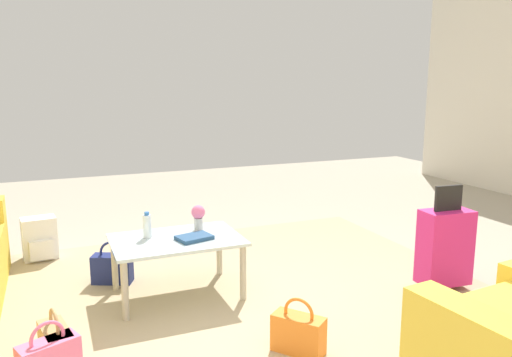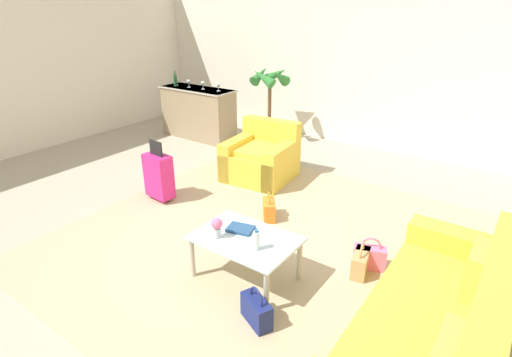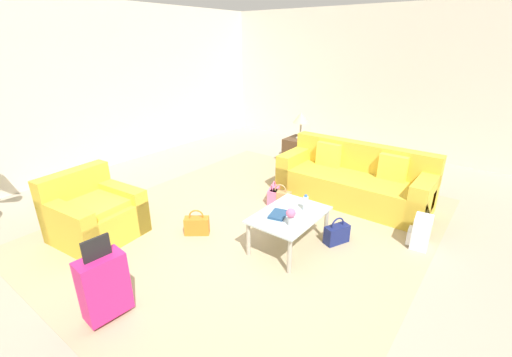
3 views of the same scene
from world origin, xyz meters
TOP-DOWN VIEW (x-y plane):
  - ground_plane at (0.00, 0.00)m, footprint 12.00×12.00m
  - area_rug at (0.60, 0.20)m, footprint 5.20×4.40m
  - coffee_table at (0.40, -0.50)m, footprint 0.98×0.67m
  - water_bottle at (0.60, -0.60)m, footprint 0.06×0.06m
  - coffee_table_book at (0.28, -0.42)m, footprint 0.29×0.24m
  - flower_vase at (0.18, -0.65)m, footprint 0.11×0.11m
  - suitcase_magenta at (-1.60, 0.20)m, footprint 0.42×0.25m
  - handbag_tan at (1.30, 0.22)m, footprint 0.20×0.34m
  - handbag_navy at (0.84, -0.94)m, footprint 0.35×0.26m
  - handbag_orange at (-0.08, 0.62)m, footprint 0.31×0.34m
  - backpack_white at (1.40, -1.79)m, footprint 0.32×0.28m

SIDE VIEW (x-z plane):
  - ground_plane at x=0.00m, z-range 0.00..0.00m
  - area_rug at x=0.60m, z-range 0.00..0.01m
  - handbag_tan at x=1.30m, z-range -0.05..0.31m
  - handbag_navy at x=0.84m, z-range -0.05..0.31m
  - handbag_orange at x=-0.08m, z-range -0.05..0.31m
  - backpack_white at x=1.40m, z-range -0.01..0.39m
  - suitcase_magenta at x=-1.60m, z-range -0.07..0.78m
  - coffee_table at x=0.40m, z-range 0.17..0.63m
  - coffee_table_book at x=0.28m, z-range 0.46..0.49m
  - water_bottle at x=0.60m, z-range 0.45..0.66m
  - flower_vase at x=0.18m, z-range 0.48..0.69m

